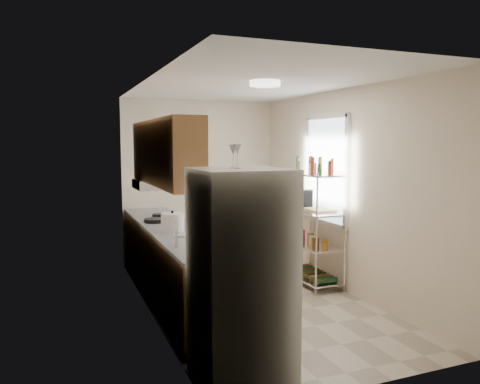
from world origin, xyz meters
The scene contains 16 objects.
room centered at (0.00, 0.00, 1.30)m, with size 2.52×4.42×2.62m.
counter_run centered at (-0.92, 0.44, 0.45)m, with size 0.63×3.51×0.90m.
upper_cabinets centered at (-1.05, 0.10, 1.81)m, with size 0.33×2.20×0.72m, color #A47246.
range_hood centered at (-1.00, 0.90, 1.39)m, with size 0.50×0.60×0.12m, color #B7BABC.
window centered at (1.23, 0.35, 1.55)m, with size 0.06×1.00×1.46m, color white.
bakers_rack centered at (1.00, 0.30, 1.11)m, with size 0.45×0.90×1.73m.
ceiling_dome centered at (0.00, -0.30, 2.57)m, with size 0.34×0.34×0.06m, color white.
refrigerator centered at (-0.87, -1.75, 0.86)m, with size 0.71×0.71×1.72m, color silver.
wine_glass_a centered at (-0.91, -1.69, 1.81)m, with size 0.07×0.07×0.18m, color silver, non-canonical shape.
wine_glass_b centered at (-0.90, -1.75, 1.81)m, with size 0.07×0.07×0.19m, color silver, non-canonical shape.
rice_cooker centered at (-0.96, 0.14, 1.01)m, with size 0.26×0.26×0.21m, color white.
frying_pan_large centered at (-1.03, 0.83, 0.92)m, with size 0.28×0.28×0.05m, color black.
frying_pan_small centered at (-0.88, 1.25, 0.92)m, with size 0.20×0.20×0.04m, color black.
cutting_board centered at (1.08, 0.26, 1.02)m, with size 0.31×0.40×0.03m, color tan.
espresso_machine centered at (1.07, 0.63, 1.14)m, with size 0.15×0.23×0.27m, color black.
storage_bag centered at (0.99, 0.63, 0.63)m, with size 0.09×0.12×0.14m, color maroon.
Camera 1 is at (-2.21, -5.09, 1.92)m, focal length 35.00 mm.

